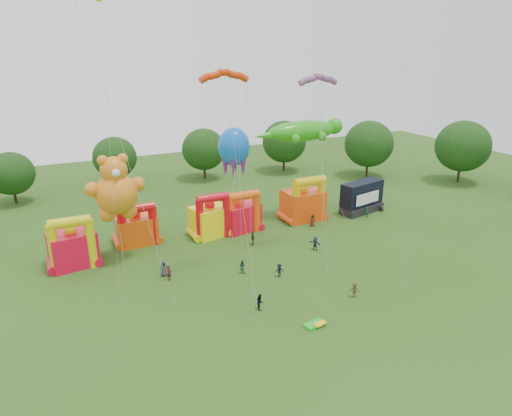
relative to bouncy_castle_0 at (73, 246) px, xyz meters
name	(u,v)px	position (x,y,z in m)	size (l,w,h in m)	color
ground	(337,350)	(18.26, -26.13, -2.42)	(160.00, 160.00, 0.00)	#2A4814
tree_ring	(325,283)	(17.09, -25.52, 3.84)	(122.46, 124.55, 12.07)	#352314
bouncy_castle_0	(73,246)	(0.00, 0.00, 0.00)	(5.52, 4.68, 6.36)	red
bouncy_castle_1	(137,228)	(7.93, 3.33, -0.25)	(4.97, 4.00, 5.68)	#E04D0C
bouncy_castle_2	(211,219)	(17.37, 1.63, -0.06)	(5.39, 4.67, 6.19)	yellow
bouncy_castle_3	(240,215)	(21.69, 1.74, -0.17)	(5.64, 4.87, 5.90)	red
bouncy_castle_4	(304,203)	(31.72, 1.50, 0.14)	(5.49, 4.42, 6.77)	#F3460D
stage_trailer	(362,197)	(41.47, 0.57, -0.12)	(7.66, 4.19, 4.78)	black
teddy_bear_kite	(117,197)	(5.28, -1.02, 5.52)	(6.70, 6.85, 12.88)	orange
gecko_kite	(319,167)	(33.74, 1.04, 5.39)	(14.41, 9.39, 14.29)	#289E16
octopus_kite	(234,179)	(21.54, 3.44, 4.55)	(5.17, 8.04, 13.76)	blue
parafoil_kites	(169,154)	(9.72, -8.26, 11.43)	(29.58, 14.95, 30.41)	red
diamond_kites	(267,128)	(19.52, -10.48, 13.65)	(30.06, 20.55, 39.23)	red
folded_kite_bundle	(315,324)	(18.52, -22.33, -2.28)	(2.15, 1.39, 0.31)	green
spectator_0	(164,269)	(8.63, -7.01, -1.54)	(0.86, 0.56, 1.76)	#272C41
spectator_1	(169,273)	(8.92, -8.15, -1.53)	(0.65, 0.42, 1.77)	#531720
spectator_2	(242,266)	(16.74, -10.04, -1.64)	(0.75, 0.59, 1.55)	#1D4931
spectator_3	(279,270)	(20.04, -12.64, -1.65)	(1.00, 0.57, 1.54)	black
spectator_4	(253,238)	(21.07, -3.59, -1.45)	(1.14, 0.47, 1.94)	#46371C
spectator_5	(315,243)	(27.42, -8.32, -1.55)	(1.61, 0.51, 1.74)	#2B3248
spectator_6	(313,220)	(31.45, -1.43, -1.52)	(0.88, 0.57, 1.79)	#4D2116
spectator_7	(367,212)	(40.73, -1.84, -1.60)	(0.60, 0.39, 1.64)	#173B20
spectator_8	(260,302)	(15.22, -17.65, -1.61)	(0.79, 0.61, 1.62)	black
spectator_9	(354,290)	(24.82, -19.72, -1.60)	(1.05, 0.61, 1.63)	#42331A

